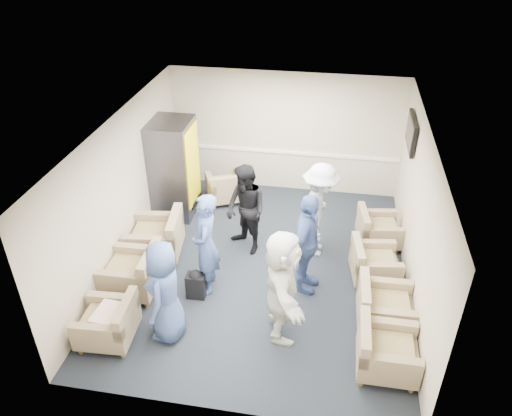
% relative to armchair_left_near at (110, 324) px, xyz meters
% --- Properties ---
extents(floor, '(6.00, 6.00, 0.00)m').
position_rel_armchair_left_near_xyz_m(floor, '(1.96, 2.07, -0.32)').
color(floor, black).
rests_on(floor, ground).
extents(ceiling, '(6.00, 6.00, 0.00)m').
position_rel_armchair_left_near_xyz_m(ceiling, '(1.96, 2.07, 2.38)').
color(ceiling, white).
rests_on(ceiling, back_wall).
extents(back_wall, '(5.00, 0.02, 2.70)m').
position_rel_armchair_left_near_xyz_m(back_wall, '(1.96, 5.07, 1.03)').
color(back_wall, beige).
rests_on(back_wall, floor).
extents(front_wall, '(5.00, 0.02, 2.70)m').
position_rel_armchair_left_near_xyz_m(front_wall, '(1.96, -0.93, 1.03)').
color(front_wall, beige).
rests_on(front_wall, floor).
extents(left_wall, '(0.02, 6.00, 2.70)m').
position_rel_armchair_left_near_xyz_m(left_wall, '(-0.54, 2.07, 1.03)').
color(left_wall, beige).
rests_on(left_wall, floor).
extents(right_wall, '(0.02, 6.00, 2.70)m').
position_rel_armchair_left_near_xyz_m(right_wall, '(4.46, 2.07, 1.03)').
color(right_wall, beige).
rests_on(right_wall, floor).
extents(chair_rail, '(4.98, 0.04, 0.06)m').
position_rel_armchair_left_near_xyz_m(chair_rail, '(1.96, 5.05, 0.58)').
color(chair_rail, white).
rests_on(chair_rail, back_wall).
extents(tv, '(0.10, 1.00, 0.58)m').
position_rel_armchair_left_near_xyz_m(tv, '(4.40, 3.87, 1.73)').
color(tv, black).
rests_on(tv, right_wall).
extents(armchair_left_near, '(0.83, 0.83, 0.63)m').
position_rel_armchair_left_near_xyz_m(armchair_left_near, '(0.00, 0.00, 0.00)').
color(armchair_left_near, '#8D785B').
rests_on(armchair_left_near, floor).
extents(armchair_left_mid, '(0.91, 0.91, 0.72)m').
position_rel_armchair_left_near_xyz_m(armchair_left_mid, '(-0.06, 1.11, 0.04)').
color(armchair_left_mid, '#8D785B').
rests_on(armchair_left_mid, floor).
extents(armchair_left_far, '(1.04, 1.04, 0.74)m').
position_rel_armchair_left_near_xyz_m(armchair_left_far, '(0.01, 2.14, 0.05)').
color(armchair_left_far, '#8D785B').
rests_on(armchair_left_far, floor).
extents(armchair_right_near, '(0.83, 0.83, 0.66)m').
position_rel_armchair_left_near_xyz_m(armchair_right_near, '(3.97, 0.12, 0.01)').
color(armchair_right_near, '#8D785B').
rests_on(armchair_right_near, floor).
extents(armchair_right_midnear, '(0.86, 0.86, 0.67)m').
position_rel_armchair_left_near_xyz_m(armchair_right_midnear, '(3.98, 1.00, 0.02)').
color(armchair_right_midnear, '#8D785B').
rests_on(armchair_right_midnear, floor).
extents(armchair_right_midfar, '(0.89, 0.89, 0.63)m').
position_rel_armchair_left_near_xyz_m(armchair_right_midfar, '(3.87, 2.10, -0.00)').
color(armchair_right_midfar, '#8D785B').
rests_on(armchair_right_midfar, floor).
extents(armchair_right_far, '(0.87, 0.87, 0.61)m').
position_rel_armchair_left_near_xyz_m(armchair_right_far, '(3.97, 3.19, -0.01)').
color(armchair_right_far, '#8D785B').
rests_on(armchair_right_far, floor).
extents(armchair_corner, '(1.03, 1.03, 0.62)m').
position_rel_armchair_left_near_xyz_m(armchair_corner, '(0.80, 4.26, -0.01)').
color(armchair_corner, '#8D785B').
rests_on(armchair_corner, floor).
extents(vending_machine, '(0.82, 0.96, 2.03)m').
position_rel_armchair_left_near_xyz_m(vending_machine, '(-0.13, 3.68, 0.70)').
color(vending_machine, '#4E4E55').
rests_on(vending_machine, floor).
extents(backpack, '(0.32, 0.23, 0.53)m').
position_rel_armchair_left_near_xyz_m(backpack, '(0.99, 1.15, -0.04)').
color(backpack, black).
rests_on(backpack, floor).
extents(pillow, '(0.41, 0.52, 0.14)m').
position_rel_armchair_left_near_xyz_m(pillow, '(-0.01, -0.00, 0.17)').
color(pillow, silver).
rests_on(pillow, armchair_left_near).
extents(person_front_left, '(0.53, 0.82, 1.67)m').
position_rel_armchair_left_near_xyz_m(person_front_left, '(0.81, 0.27, 0.52)').
color(person_front_left, '#3C5491').
rests_on(person_front_left, floor).
extents(person_mid_left, '(0.55, 0.73, 1.82)m').
position_rel_armchair_left_near_xyz_m(person_mid_left, '(1.13, 1.38, 0.59)').
color(person_mid_left, '#3C5491').
rests_on(person_mid_left, floor).
extents(person_back_left, '(1.07, 1.05, 1.74)m').
position_rel_armchair_left_near_xyz_m(person_back_left, '(1.56, 2.60, 0.55)').
color(person_back_left, black).
rests_on(person_back_left, floor).
extents(person_back_right, '(0.72, 1.20, 1.81)m').
position_rel_armchair_left_near_xyz_m(person_back_right, '(2.88, 2.75, 0.59)').
color(person_back_right, white).
rests_on(person_back_right, floor).
extents(person_mid_right, '(0.66, 1.14, 1.82)m').
position_rel_armchair_left_near_xyz_m(person_mid_right, '(2.74, 1.68, 0.59)').
color(person_mid_right, '#3C5491').
rests_on(person_mid_right, floor).
extents(person_front_right, '(0.83, 1.76, 1.82)m').
position_rel_armchair_left_near_xyz_m(person_front_right, '(2.48, 0.61, 0.59)').
color(person_front_right, white).
rests_on(person_front_right, floor).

